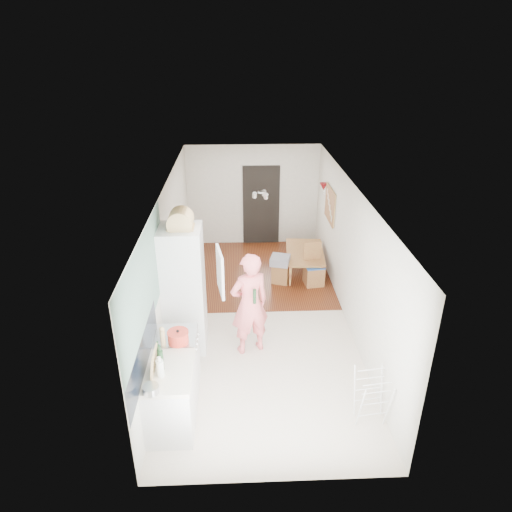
{
  "coord_description": "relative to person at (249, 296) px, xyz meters",
  "views": [
    {
      "loc": [
        -0.38,
        -7.19,
        4.72
      ],
      "look_at": [
        -0.07,
        0.2,
        1.19
      ],
      "focal_mm": 32.0,
      "sensor_mm": 36.0,
      "label": 1
    }
  ],
  "objects": [
    {
      "name": "bottle_b",
      "position": [
        -1.22,
        -1.42,
        -0.0
      ],
      "size": [
        0.07,
        0.07,
        0.25
      ],
      "primitive_type": "cylinder",
      "rotation": [
        0.0,
        0.0,
        -0.22
      ],
      "color": "#1C3B1F",
      "rests_on": "worktop"
    },
    {
      "name": "pepper_mill_front",
      "position": [
        -1.21,
        -1.07,
        -0.02
      ],
      "size": [
        0.07,
        0.07,
        0.22
      ],
      "primitive_type": "cylinder",
      "rotation": [
        0.0,
        0.0,
        -0.2
      ],
      "color": "#D9B972",
      "rests_on": "worktop"
    },
    {
      "name": "tile_splashback",
      "position": [
        -1.37,
        -1.6,
        0.1
      ],
      "size": [
        0.02,
        1.9,
        0.5
      ],
      "primitive_type": "cube",
      "color": "black",
      "rests_on": "room_shell"
    },
    {
      "name": "grey_drape",
      "position": [
        0.71,
        2.28,
        -0.51
      ],
      "size": [
        0.47,
        0.47,
        0.17
      ],
      "primitive_type": "cube",
      "rotation": [
        0.0,
        0.0,
        -0.26
      ],
      "color": "gray",
      "rests_on": "stool"
    },
    {
      "name": "wood_floor_overlay",
      "position": [
        0.22,
        2.8,
        -1.04
      ],
      "size": [
        3.2,
        3.3,
        0.01
      ],
      "primitive_type": "cube",
      "color": "#602F12",
      "rests_on": "room_shell"
    },
    {
      "name": "sage_wall_panel",
      "position": [
        -1.37,
        -1.05,
        0.8
      ],
      "size": [
        0.02,
        3.0,
        1.3
      ],
      "primitive_type": "cube",
      "color": "slate",
      "rests_on": "room_shell"
    },
    {
      "name": "stool",
      "position": [
        0.73,
        2.33,
        -0.82
      ],
      "size": [
        0.44,
        0.44,
        0.45
      ],
      "primitive_type": null,
      "rotation": [
        0.0,
        0.0,
        -0.32
      ],
      "color": "olive",
      "rests_on": "floor"
    },
    {
      "name": "worktop",
      "position": [
        -1.08,
        -1.6,
        -0.16
      ],
      "size": [
        0.62,
        0.92,
        0.06
      ],
      "primitive_type": "cube",
      "color": "#ECE5CA",
      "rests_on": "room_shell"
    },
    {
      "name": "drying_rack",
      "position": [
        1.58,
        -1.63,
        -0.66
      ],
      "size": [
        0.43,
        0.4,
        0.76
      ],
      "primitive_type": null,
      "rotation": [
        0.0,
        0.0,
        0.13
      ],
      "color": "silver",
      "rests_on": "floor"
    },
    {
      "name": "floor",
      "position": [
        0.22,
        0.95,
        -1.05
      ],
      "size": [
        3.2,
        7.0,
        0.01
      ],
      "primitive_type": "cube",
      "color": "beige",
      "rests_on": "ground"
    },
    {
      "name": "cooker_top",
      "position": [
        -1.08,
        -0.85,
        -0.15
      ],
      "size": [
        0.6,
        0.6,
        0.04
      ],
      "primitive_type": "cube",
      "color": "#B8B7BA",
      "rests_on": "room_shell"
    },
    {
      "name": "steel_pan",
      "position": [
        -1.23,
        -2.0,
        -0.08
      ],
      "size": [
        0.21,
        0.21,
        0.1
      ],
      "primitive_type": "cylinder",
      "rotation": [
        0.0,
        0.0,
        0.06
      ],
      "color": "#B8B7BA",
      "rests_on": "worktop"
    },
    {
      "name": "pepper_mill_back",
      "position": [
        -1.22,
        -1.07,
        -0.01
      ],
      "size": [
        0.07,
        0.07,
        0.23
      ],
      "primitive_type": "cylinder",
      "rotation": [
        0.0,
        0.0,
        -0.2
      ],
      "color": "#D9B972",
      "rests_on": "worktop"
    },
    {
      "name": "fridge_door",
      "position": [
        -0.44,
        -0.13,
        0.5
      ],
      "size": [
        0.14,
        0.56,
        0.7
      ],
      "primitive_type": "cube",
      "rotation": [
        0.0,
        0.0,
        -1.4
      ],
      "color": "silver",
      "rests_on": "room_shell"
    },
    {
      "name": "dining_table",
      "position": [
        1.32,
        2.76,
        -0.83
      ],
      "size": [
        0.78,
        1.28,
        0.43
      ],
      "primitive_type": "imported",
      "rotation": [
        0.0,
        0.0,
        1.49
      ],
      "color": "olive",
      "rests_on": "floor"
    },
    {
      "name": "held_bottle",
      "position": [
        0.07,
        -0.2,
        0.1
      ],
      "size": [
        0.05,
        0.05,
        0.25
      ],
      "primitive_type": "cylinder",
      "color": "#1C3B1F",
      "rests_on": "person"
    },
    {
      "name": "base_cabinet",
      "position": [
        -1.08,
        -1.6,
        -0.62
      ],
      "size": [
        0.6,
        0.9,
        0.86
      ],
      "primitive_type": "cube",
      "color": "silver",
      "rests_on": "room_shell"
    },
    {
      "name": "bottle_a",
      "position": [
        -1.16,
        -1.59,
        0.02
      ],
      "size": [
        0.07,
        0.07,
        0.29
      ],
      "primitive_type": "cylinder",
      "rotation": [
        0.0,
        0.0,
        -0.0
      ],
      "color": "#1C3B1F",
      "rests_on": "worktop"
    },
    {
      "name": "bottle_c",
      "position": [
        -1.16,
        -1.71,
        -0.01
      ],
      "size": [
        0.12,
        0.12,
        0.23
      ],
      "primitive_type": "cylinder",
      "rotation": [
        0.0,
        0.0,
        0.26
      ],
      "color": "silver",
      "rests_on": "worktop"
    },
    {
      "name": "range_cooker",
      "position": [
        -1.08,
        -0.85,
        -0.61
      ],
      "size": [
        0.6,
        0.6,
        0.88
      ],
      "primitive_type": "cube",
      "color": "silver",
      "rests_on": "room_shell"
    },
    {
      "name": "pinboard",
      "position": [
        1.8,
        2.85,
        0.5
      ],
      "size": [
        0.03,
        0.9,
        0.7
      ],
      "primitive_type": "cube",
      "color": "tan",
      "rests_on": "room_shell"
    },
    {
      "name": "chopping_boards",
      "position": [
        -1.23,
        -1.69,
        0.06
      ],
      "size": [
        0.07,
        0.27,
        0.37
      ],
      "primitive_type": null,
      "rotation": [
        0.0,
        0.0,
        -0.12
      ],
      "color": "#D9B972",
      "rests_on": "worktop"
    },
    {
      "name": "fridge_interior",
      "position": [
        -0.74,
        0.17,
        0.5
      ],
      "size": [
        0.02,
        0.52,
        0.66
      ],
      "primitive_type": "cube",
      "color": "white",
      "rests_on": "room_shell"
    },
    {
      "name": "bread_bin",
      "position": [
        -1.02,
        0.17,
        1.21
      ],
      "size": [
        0.46,
        0.44,
        0.21
      ],
      "primitive_type": null,
      "rotation": [
        0.0,
        0.0,
        0.18
      ],
      "color": "#D9B972",
      "rests_on": "fridge_housing"
    },
    {
      "name": "room_shell",
      "position": [
        0.22,
        0.95,
        0.2
      ],
      "size": [
        3.2,
        7.0,
        2.5
      ],
      "primitive_type": null,
      "color": "silver",
      "rests_on": "ground"
    },
    {
      "name": "wall_sconce",
      "position": [
        1.76,
        3.5,
        0.7
      ],
      "size": [
        0.18,
        0.18,
        0.16
      ],
      "primitive_type": "cone",
      "color": "maroon",
      "rests_on": "room_shell"
    },
    {
      "name": "red_casserole",
      "position": [
        -1.01,
        -1.02,
        -0.04
      ],
      "size": [
        0.34,
        0.34,
        0.17
      ],
      "primitive_type": "cylinder",
      "rotation": [
        0.0,
        0.0,
        -0.15
      ],
      "color": "red",
      "rests_on": "cooker_top"
    },
    {
      "name": "pinboard_frame",
      "position": [
        1.78,
        2.85,
        0.5
      ],
      "size": [
        0.0,
        0.94,
        0.74
      ],
      "primitive_type": "cube",
      "color": "olive",
      "rests_on": "room_shell"
    },
    {
      "name": "person",
      "position": [
        0.0,
        0.0,
        0.0
      ],
      "size": [
        0.89,
        0.74,
        2.09
      ],
      "primitive_type": "imported",
      "rotation": [
        0.0,
        0.0,
        3.51
      ],
      "color": "#F66F73",
      "rests_on": "floor"
    },
    {
      "name": "fridge_housing",
      "position": [
        -1.05,
        0.17,
        0.03
      ],
      "size": [
        0.66,
        0.66,
        2.15
      ],
      "primitive_type": "cube",
      "color": "silver",
      "rests_on": "room_shell"
    },
    {
      "name": "doorway_recess",
      "position": [
        0.42,
        4.43,
        -0.05
      ],
      "size": [
        0.9,
        0.04,
        2.0
      ],
      "primitive_type": "cube",
      "color": "black",
      "rests_on": "room_shell"
    },
    {
      "name": "dining_chair",
      "position": [
        1.41,
        2.2,
        -0.6
      ],
      "size": [
        0.43,
        0.43,
        0.9
      ],
      "primitive_type": null,
      "rotation": [
        0.0,
        0.0,
        0.13
      ],
      "color": "olive",
      "rests_on": "floor"
    }
  ]
}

